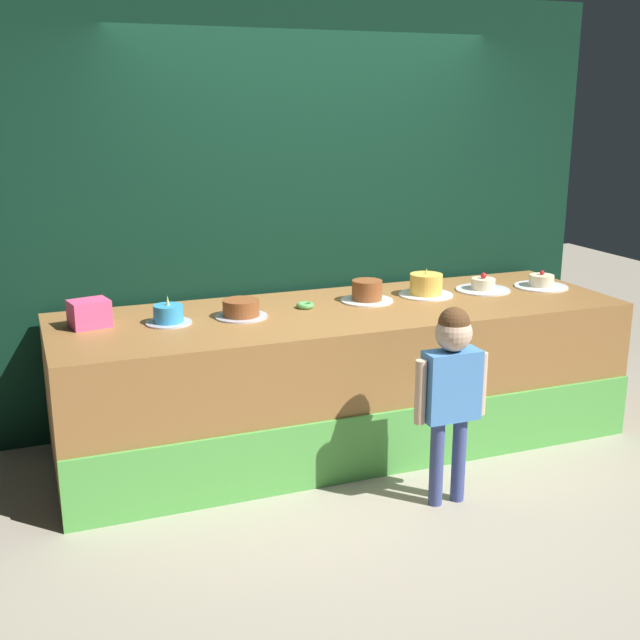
% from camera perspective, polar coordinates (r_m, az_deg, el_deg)
% --- Properties ---
extents(ground_plane, '(12.00, 12.00, 0.00)m').
position_cam_1_polar(ground_plane, '(4.67, 4.20, -11.02)').
color(ground_plane, '#ADA38E').
extents(stage_platform, '(3.45, 1.10, 0.86)m').
position_cam_1_polar(stage_platform, '(4.95, 1.64, -4.03)').
color(stage_platform, '#9E6B38').
rests_on(stage_platform, ground_plane).
extents(curtain_backdrop, '(4.12, 0.08, 2.74)m').
position_cam_1_polar(curtain_backdrop, '(5.32, -0.99, 7.77)').
color(curtain_backdrop, black).
rests_on(curtain_backdrop, ground_plane).
extents(child_figure, '(0.41, 0.19, 1.07)m').
position_cam_1_polar(child_figure, '(4.16, 9.36, -4.19)').
color(child_figure, '#3F4C8C').
rests_on(child_figure, ground_plane).
extents(pink_box, '(0.24, 0.20, 0.15)m').
position_cam_1_polar(pink_box, '(4.60, -16.13, 0.45)').
color(pink_box, '#F3518C').
rests_on(pink_box, stage_platform).
extents(donut, '(0.11, 0.11, 0.03)m').
position_cam_1_polar(donut, '(4.84, -1.06, 1.05)').
color(donut, '#59B259').
rests_on(donut, stage_platform).
extents(cake_far_left, '(0.26, 0.26, 0.16)m').
position_cam_1_polar(cake_far_left, '(4.57, -10.77, 0.34)').
color(cake_far_left, silver).
rests_on(cake_far_left, stage_platform).
extents(cake_left, '(0.31, 0.31, 0.10)m').
position_cam_1_polar(cake_left, '(4.64, -5.65, 0.77)').
color(cake_left, silver).
rests_on(cake_left, stage_platform).
extents(cake_center_left, '(0.33, 0.33, 0.13)m').
position_cam_1_polar(cake_center_left, '(5.00, 3.37, 2.00)').
color(cake_center_left, white).
rests_on(cake_center_left, stage_platform).
extents(cake_center_right, '(0.35, 0.35, 0.18)m').
position_cam_1_polar(cake_center_right, '(5.19, 7.57, 2.44)').
color(cake_center_right, white).
rests_on(cake_center_right, stage_platform).
extents(cake_right, '(0.36, 0.36, 0.12)m').
position_cam_1_polar(cake_right, '(5.39, 11.56, 2.39)').
color(cake_right, silver).
rests_on(cake_right, stage_platform).
extents(cake_far_right, '(0.35, 0.35, 0.12)m').
position_cam_1_polar(cake_far_right, '(5.58, 15.51, 2.59)').
color(cake_far_right, white).
rests_on(cake_far_right, stage_platform).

